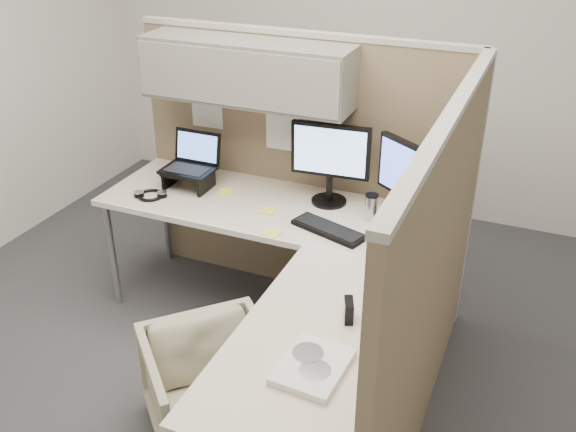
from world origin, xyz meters
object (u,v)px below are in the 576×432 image
at_px(monitor_left, 330,157).
at_px(keyboard, 329,230).
at_px(office_chair, 213,384).
at_px(desk, 283,256).

xyz_separation_m(monitor_left, keyboard, (0.11, -0.32, -0.26)).
distance_m(monitor_left, keyboard, 0.43).
bearing_deg(office_chair, keyboard, 27.28).
bearing_deg(monitor_left, office_chair, -101.63).
height_order(desk, office_chair, desk).
bearing_deg(monitor_left, desk, -98.01).
relative_size(desk, keyboard, 4.94).
bearing_deg(keyboard, monitor_left, 127.84).
relative_size(desk, office_chair, 3.38).
distance_m(desk, keyboard, 0.30).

